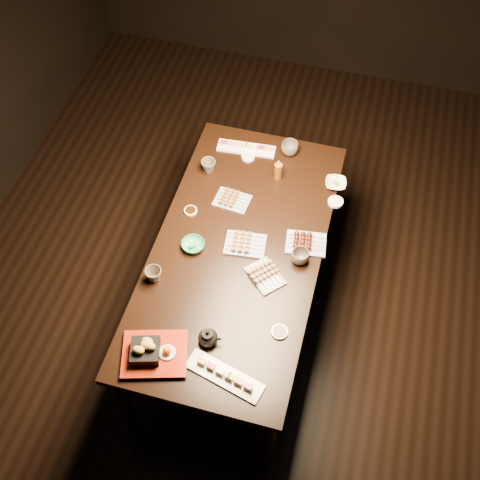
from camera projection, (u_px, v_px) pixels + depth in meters
The scene contains 23 objects.
ground at pixel (251, 307), 3.91m from camera, with size 5.00×5.00×0.00m, color black.
dining_table at pixel (238, 285), 3.56m from camera, with size 0.90×1.80×0.75m, color black.
sushi_platter_near at pixel (225, 374), 2.81m from camera, with size 0.39×0.11×0.05m, color white, non-canonical shape.
sushi_platter_far at pixel (246, 147), 3.68m from camera, with size 0.36×0.10×0.04m, color white, non-canonical shape.
yakitori_plate_center at pixel (245, 242), 3.25m from camera, with size 0.22×0.16×0.06m, color #828EB6, non-canonical shape.
yakitori_plate_right at pixel (265, 274), 3.14m from camera, with size 0.20×0.14×0.05m, color #828EB6, non-canonical shape.
yakitori_plate_left at pixel (232, 198), 3.44m from camera, with size 0.20×0.14×0.05m, color #828EB6, non-canonical shape.
tsukune_plate at pixel (306, 241), 3.26m from camera, with size 0.22×0.16×0.06m, color #828EB6, non-canonical shape.
edamame_bowl_green at pixel (193, 245), 3.25m from camera, with size 0.13×0.13×0.04m, color #2F9261.
edamame_bowl_cream at pixel (336, 183), 3.51m from camera, with size 0.12×0.12×0.03m, color #F5E3C8.
tempura_tray at pixel (154, 350), 2.85m from camera, with size 0.31×0.25×0.11m, color black, non-canonical shape.
teacup_near_left at pixel (154, 275), 3.12m from camera, with size 0.09×0.09×0.08m, color #4F463D.
teacup_mid_right at pixel (300, 257), 3.18m from camera, with size 0.10×0.10×0.08m, color #4F463D.
teacup_far_left at pixel (208, 166), 3.56m from camera, with size 0.09×0.09×0.08m, color #4F463D.
teacup_far_right at pixel (290, 148), 3.64m from camera, with size 0.10×0.10×0.08m, color #4F463D.
teapot at pixel (208, 336), 2.90m from camera, with size 0.11×0.11×0.10m, color black, non-canonical shape.
condiment_bottle at pixel (278, 169), 3.50m from camera, with size 0.05×0.05×0.15m, color #71330F.
sauce_dish_west at pixel (191, 211), 3.41m from camera, with size 0.08×0.08×0.01m, color white.
sauce_dish_east at pixel (336, 202), 3.44m from camera, with size 0.09×0.09×0.02m, color white.
sauce_dish_se at pixel (280, 332), 2.96m from camera, with size 0.08×0.08×0.01m, color white.
sauce_dish_nw at pixel (248, 157), 3.65m from camera, with size 0.08×0.08×0.01m, color white.
chopsticks_near at pixel (151, 338), 2.95m from camera, with size 0.19×0.02×0.01m, color black, non-canonical shape.
chopsticks_se at pixel (230, 387), 2.80m from camera, with size 0.20×0.02×0.01m, color black, non-canonical shape.
Camera 1 is at (0.43, -1.87, 3.43)m, focal length 45.00 mm.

